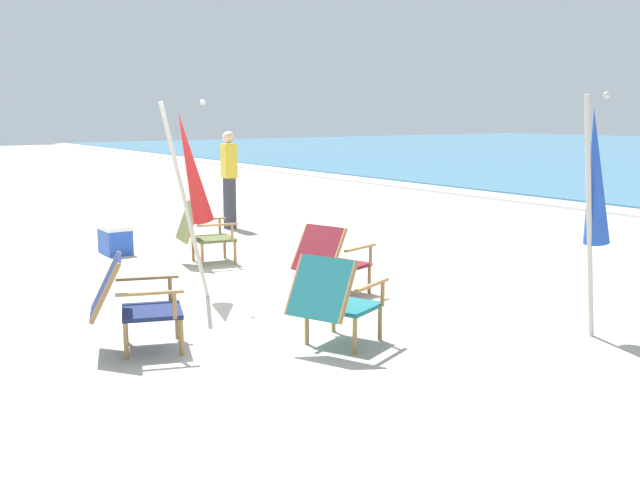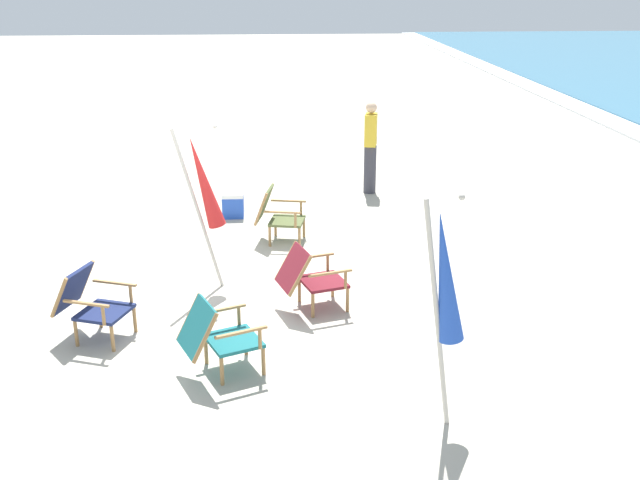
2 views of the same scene
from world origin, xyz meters
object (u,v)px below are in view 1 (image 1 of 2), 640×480
at_px(beach_chair_back_left, 330,258).
at_px(person_near_chairs, 229,179).
at_px(beach_chair_front_right, 202,231).
at_px(cooler_box, 115,240).
at_px(beach_chair_front_left, 334,298).
at_px(umbrella_furled_blue, 595,179).
at_px(beach_chair_mid_center, 131,300).
at_px(umbrella_furled_red, 191,170).

xyz_separation_m(beach_chair_back_left, person_near_chairs, (-4.84, 1.36, 0.42)).
relative_size(beach_chair_front_right, cooler_box, 1.66).
bearing_deg(beach_chair_front_left, cooler_box, -179.41).
bearing_deg(umbrella_furled_blue, beach_chair_front_right, -164.67).
relative_size(person_near_chairs, cooler_box, 3.33).
relative_size(beach_chair_front_left, person_near_chairs, 0.56).
bearing_deg(beach_chair_mid_center, beach_chair_front_left, 58.12).
xyz_separation_m(beach_chair_mid_center, umbrella_furled_blue, (1.90, 3.37, 0.96)).
xyz_separation_m(beach_chair_front_right, beach_chair_mid_center, (2.93, -2.05, -0.00)).
relative_size(umbrella_furled_red, person_near_chairs, 1.27).
xyz_separation_m(beach_chair_front_right, umbrella_furled_red, (1.65, -0.89, 0.92)).
distance_m(beach_chair_back_left, cooler_box, 3.83).
bearing_deg(beach_chair_front_right, beach_chair_front_left, -9.52).
height_order(beach_chair_front_right, beach_chair_mid_center, beach_chair_front_right).
bearing_deg(umbrella_furled_red, cooler_box, 176.20).
xyz_separation_m(beach_chair_front_left, person_near_chairs, (-6.27, 2.34, 0.42)).
height_order(umbrella_furled_blue, umbrella_furled_red, umbrella_furled_blue).
distance_m(beach_chair_back_left, umbrella_furled_blue, 2.81).
bearing_deg(beach_chair_front_right, umbrella_furled_red, -28.34).
xyz_separation_m(umbrella_furled_blue, cooler_box, (-6.14, -2.02, -1.18)).
relative_size(beach_chair_back_left, umbrella_furled_blue, 0.43).
relative_size(beach_chair_front_right, beach_chair_mid_center, 0.92).
bearing_deg(beach_chair_back_left, person_near_chairs, 164.36).
height_order(beach_chair_front_left, beach_chair_mid_center, beach_chair_mid_center).
height_order(beach_chair_front_left, cooler_box, beach_chair_front_left).
xyz_separation_m(beach_chair_back_left, umbrella_furled_red, (-0.73, -1.23, 0.93)).
distance_m(umbrella_furled_red, person_near_chairs, 4.88).
xyz_separation_m(beach_chair_front_left, beach_chair_front_right, (-3.81, 0.64, 0.01)).
bearing_deg(cooler_box, umbrella_furled_red, -3.80).
xyz_separation_m(beach_chair_mid_center, umbrella_furled_red, (-1.29, 1.16, 0.93)).
distance_m(beach_chair_back_left, person_near_chairs, 5.04).
bearing_deg(beach_chair_mid_center, umbrella_furled_red, 138.05).
xyz_separation_m(beach_chair_front_left, beach_chair_back_left, (-1.43, 0.98, -0.00)).
bearing_deg(person_near_chairs, umbrella_furled_red, -32.20).
bearing_deg(beach_chair_mid_center, cooler_box, 162.30).
xyz_separation_m(beach_chair_front_right, person_near_chairs, (-2.46, 1.70, 0.41)).
bearing_deg(beach_chair_front_left, beach_chair_front_right, 170.48).
bearing_deg(person_near_chairs, umbrella_furled_blue, -2.95).
xyz_separation_m(beach_chair_front_right, cooler_box, (-1.31, -0.69, -0.23)).
relative_size(beach_chair_front_right, umbrella_furled_blue, 0.39).
bearing_deg(umbrella_furled_red, person_near_chairs, 147.80).
bearing_deg(beach_chair_mid_center, person_near_chairs, 145.24).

